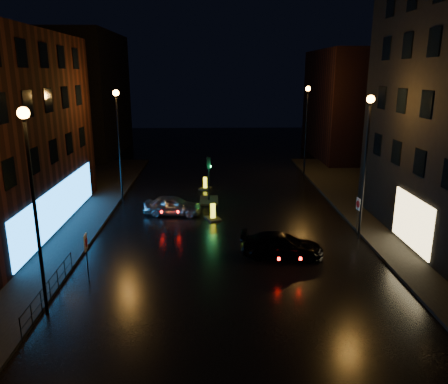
{
  "coord_description": "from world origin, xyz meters",
  "views": [
    {
      "loc": [
        -0.99,
        -18.22,
        9.58
      ],
      "look_at": [
        -0.26,
        6.43,
        2.8
      ],
      "focal_mm": 35.0,
      "sensor_mm": 36.0,
      "label": 1
    }
  ],
  "objects": [
    {
      "name": "pavement_right",
      "position": [
        14.0,
        8.0,
        0.07
      ],
      "size": [
        12.0,
        44.0,
        0.15
      ],
      "primitive_type": "cube",
      "color": "black",
      "rests_on": "ground"
    },
    {
      "name": "ground",
      "position": [
        0.0,
        0.0,
        0.0
      ],
      "size": [
        120.0,
        120.0,
        0.0
      ],
      "primitive_type": "plane",
      "color": "black",
      "rests_on": "ground"
    },
    {
      "name": "silver_hatchback",
      "position": [
        -3.69,
        10.81,
        0.67
      ],
      "size": [
        4.08,
        1.98,
        1.34
      ],
      "primitive_type": "imported",
      "rotation": [
        0.0,
        0.0,
        1.47
      ],
      "color": "#A0A3A7",
      "rests_on": "ground"
    },
    {
      "name": "street_lamp_lfar",
      "position": [
        -7.8,
        14.0,
        5.56
      ],
      "size": [
        0.44,
        0.44,
        8.37
      ],
      "color": "black",
      "rests_on": "ground"
    },
    {
      "name": "bollard_far",
      "position": [
        -1.53,
        17.67,
        0.22
      ],
      "size": [
        1.19,
        1.38,
        1.02
      ],
      "rotation": [
        0.0,
        0.0,
        -0.43
      ],
      "color": "black",
      "rests_on": "ground"
    },
    {
      "name": "road_sign_left",
      "position": [
        -6.87,
        0.9,
        1.74
      ],
      "size": [
        0.11,
        0.57,
        2.33
      ],
      "rotation": [
        0.0,
        0.0,
        0.09
      ],
      "color": "black",
      "rests_on": "ground"
    },
    {
      "name": "building_far_left",
      "position": [
        -16.0,
        35.0,
        7.0
      ],
      "size": [
        8.0,
        16.0,
        14.0
      ],
      "primitive_type": "cube",
      "color": "black",
      "rests_on": "ground"
    },
    {
      "name": "street_lamp_rnear",
      "position": [
        7.8,
        6.0,
        5.56
      ],
      "size": [
        0.44,
        0.44,
        8.37
      ],
      "color": "black",
      "rests_on": "ground"
    },
    {
      "name": "pavement_left",
      "position": [
        -14.0,
        8.0,
        0.07
      ],
      "size": [
        12.0,
        44.0,
        0.15
      ],
      "primitive_type": "cube",
      "color": "black",
      "rests_on": "ground"
    },
    {
      "name": "traffic_signal",
      "position": [
        -1.2,
        14.0,
        0.5
      ],
      "size": [
        1.4,
        2.4,
        3.45
      ],
      "color": "black",
      "rests_on": "ground"
    },
    {
      "name": "road_sign_right",
      "position": [
        7.9,
        6.8,
        1.68
      ],
      "size": [
        0.11,
        0.54,
        2.24
      ],
      "rotation": [
        0.0,
        0.0,
        3.24
      ],
      "color": "black",
      "rests_on": "ground"
    },
    {
      "name": "street_lamp_rfar",
      "position": [
        7.8,
        22.0,
        5.56
      ],
      "size": [
        0.44,
        0.44,
        8.37
      ],
      "color": "black",
      "rests_on": "ground"
    },
    {
      "name": "building_far_right",
      "position": [
        15.0,
        32.0,
        6.0
      ],
      "size": [
        8.0,
        14.0,
        12.0
      ],
      "primitive_type": "cube",
      "color": "black",
      "rests_on": "ground"
    },
    {
      "name": "dark_sedan",
      "position": [
        2.75,
        3.42,
        0.64
      ],
      "size": [
        4.6,
        2.36,
        1.28
      ],
      "primitive_type": "imported",
      "rotation": [
        0.0,
        0.0,
        1.44
      ],
      "color": "black",
      "rests_on": "ground"
    },
    {
      "name": "street_lamp_lnear",
      "position": [
        -7.8,
        -2.0,
        5.56
      ],
      "size": [
        0.44,
        0.44,
        8.37
      ],
      "color": "black",
      "rests_on": "ground"
    },
    {
      "name": "bollard_near",
      "position": [
        -0.92,
        9.69,
        0.24
      ],
      "size": [
        1.24,
        1.47,
        1.09
      ],
      "rotation": [
        0.0,
        0.0,
        0.38
      ],
      "color": "black",
      "rests_on": "ground"
    },
    {
      "name": "guard_railing",
      "position": [
        -8.0,
        -1.0,
        0.74
      ],
      "size": [
        0.05,
        6.04,
        1.0
      ],
      "color": "black",
      "rests_on": "ground"
    }
  ]
}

